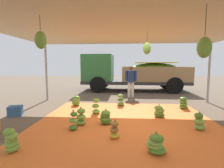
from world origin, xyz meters
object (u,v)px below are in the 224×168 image
(banana_bunch_0, at_px, (156,144))
(banana_bunch_2, at_px, (114,130))
(banana_bunch_1, at_px, (11,141))
(banana_bunch_5, at_px, (106,118))
(banana_bunch_3, at_px, (73,122))
(banana_bunch_8, at_px, (76,101))
(cargo_truck_main, at_px, (131,72))
(banana_bunch_4, at_px, (199,122))
(banana_bunch_7, at_px, (159,112))
(banana_bunch_6, at_px, (96,107))
(banana_bunch_9, at_px, (183,103))
(crate_0, at_px, (15,111))
(banana_bunch_10, at_px, (81,117))
(banana_bunch_11, at_px, (121,100))
(worker_0, at_px, (131,79))

(banana_bunch_0, xyz_separation_m, banana_bunch_2, (-0.83, 0.63, 0.01))
(banana_bunch_1, height_order, banana_bunch_5, banana_bunch_1)
(banana_bunch_3, relative_size, banana_bunch_8, 1.14)
(banana_bunch_0, distance_m, banana_bunch_1, 2.79)
(banana_bunch_0, distance_m, banana_bunch_3, 2.20)
(cargo_truck_main, bearing_deg, banana_bunch_4, -78.66)
(banana_bunch_7, bearing_deg, banana_bunch_1, -143.01)
(banana_bunch_5, height_order, banana_bunch_6, banana_bunch_6)
(banana_bunch_7, height_order, banana_bunch_9, banana_bunch_9)
(banana_bunch_1, xyz_separation_m, crate_0, (-1.48, 2.40, -0.08))
(banana_bunch_1, xyz_separation_m, banana_bunch_10, (0.97, 1.60, -0.01))
(banana_bunch_0, distance_m, banana_bunch_2, 1.04)
(banana_bunch_8, bearing_deg, banana_bunch_4, -32.80)
(banana_bunch_4, bearing_deg, banana_bunch_0, -136.92)
(banana_bunch_2, height_order, banana_bunch_11, banana_bunch_11)
(banana_bunch_2, bearing_deg, banana_bunch_0, -37.01)
(banana_bunch_4, height_order, worker_0, worker_0)
(banana_bunch_3, height_order, banana_bunch_8, banana_bunch_3)
(banana_bunch_7, xyz_separation_m, worker_0, (-0.77, 3.48, 0.79))
(banana_bunch_6, relative_size, crate_0, 1.37)
(banana_bunch_10, bearing_deg, banana_bunch_1, -121.18)
(banana_bunch_0, xyz_separation_m, banana_bunch_3, (-1.93, 1.06, 0.05))
(banana_bunch_10, bearing_deg, banana_bunch_2, -39.27)
(banana_bunch_2, height_order, banana_bunch_10, banana_bunch_10)
(banana_bunch_4, height_order, banana_bunch_10, banana_bunch_10)
(banana_bunch_6, distance_m, banana_bunch_10, 1.24)
(banana_bunch_5, bearing_deg, banana_bunch_1, -133.76)
(banana_bunch_10, bearing_deg, cargo_truck_main, 76.09)
(banana_bunch_1, height_order, banana_bunch_3, banana_bunch_3)
(banana_bunch_0, relative_size, banana_bunch_7, 0.97)
(banana_bunch_11, bearing_deg, cargo_truck_main, 81.83)
(banana_bunch_6, bearing_deg, worker_0, 66.92)
(banana_bunch_0, relative_size, banana_bunch_11, 0.89)
(cargo_truck_main, height_order, crate_0, cargo_truck_main)
(worker_0, bearing_deg, banana_bunch_2, -96.65)
(banana_bunch_8, bearing_deg, banana_bunch_5, -56.62)
(banana_bunch_1, height_order, worker_0, worker_0)
(banana_bunch_11, bearing_deg, banana_bunch_2, -91.67)
(banana_bunch_2, distance_m, worker_0, 5.30)
(banana_bunch_0, distance_m, banana_bunch_5, 1.93)
(banana_bunch_4, relative_size, banana_bunch_8, 1.05)
(worker_0, bearing_deg, banana_bunch_1, -113.16)
(banana_bunch_5, bearing_deg, banana_bunch_3, -147.69)
(banana_bunch_1, bearing_deg, banana_bunch_3, 54.95)
(banana_bunch_6, bearing_deg, banana_bunch_9, 15.52)
(banana_bunch_8, height_order, banana_bunch_9, banana_bunch_9)
(banana_bunch_7, distance_m, cargo_truck_main, 6.20)
(banana_bunch_5, xyz_separation_m, banana_bunch_7, (1.68, 0.78, -0.01))
(banana_bunch_5, bearing_deg, banana_bunch_8, 123.38)
(banana_bunch_2, xyz_separation_m, banana_bunch_3, (-1.10, 0.44, 0.04))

